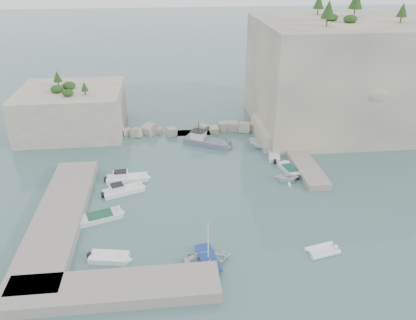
{
  "coord_description": "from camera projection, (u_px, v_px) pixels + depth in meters",
  "views": [
    {
      "loc": [
        -4.85,
        -38.96,
        25.94
      ],
      "look_at": [
        0.0,
        6.0,
        3.0
      ],
      "focal_mm": 35.0,
      "sensor_mm": 36.0,
      "label": 1
    }
  ],
  "objects": [
    {
      "name": "quay_west",
      "position": [
        59.0,
        217.0,
        43.98
      ],
      "size": [
        5.0,
        24.0,
        1.1
      ],
      "primitive_type": "cube",
      "color": "#9E9689",
      "rests_on": "ground"
    },
    {
      "name": "inflatable_dinghy",
      "position": [
        322.0,
        252.0,
        39.6
      ],
      "size": [
        3.65,
        2.33,
        0.44
      ],
      "primitive_type": null,
      "rotation": [
        0.0,
        0.0,
        0.22
      ],
      "color": "white",
      "rests_on": "ground"
    },
    {
      "name": "motorboat_c",
      "position": [
        100.0,
        219.0,
        44.56
      ],
      "size": [
        5.6,
        3.5,
        0.7
      ],
      "primitive_type": null,
      "rotation": [
        0.0,
        0.0,
        0.33
      ],
      "color": "silver",
      "rests_on": "ground"
    },
    {
      "name": "ground",
      "position": [
        214.0,
        207.0,
        46.74
      ],
      "size": [
        400.0,
        400.0,
        0.0
      ],
      "primitive_type": "plane",
      "color": "#496E6E",
      "rests_on": "ground"
    },
    {
      "name": "breakwater",
      "position": [
        191.0,
        129.0,
        65.84
      ],
      "size": [
        28.0,
        3.0,
        1.4
      ],
      "primitive_type": "cube",
      "color": "beige",
      "rests_on": "ground"
    },
    {
      "name": "motorboat_e",
      "position": [
        109.0,
        260.0,
        38.6
      ],
      "size": [
        4.23,
        2.33,
        0.7
      ],
      "primitive_type": null,
      "rotation": [
        0.0,
        0.0,
        -0.18
      ],
      "color": "white",
      "rests_on": "ground"
    },
    {
      "name": "tender_east_d",
      "position": [
        264.0,
        149.0,
        60.66
      ],
      "size": [
        4.86,
        3.65,
        1.77
      ],
      "primitive_type": "imported",
      "rotation": [
        0.0,
        0.0,
        1.09
      ],
      "color": "white",
      "rests_on": "ground"
    },
    {
      "name": "tender_east_b",
      "position": [
        290.0,
        172.0,
        54.28
      ],
      "size": [
        2.46,
        4.94,
        0.7
      ],
      "primitive_type": null,
      "rotation": [
        0.0,
        0.0,
        1.76
      ],
      "color": "silver",
      "rests_on": "ground"
    },
    {
      "name": "ledge_east",
      "position": [
        301.0,
        159.0,
        56.72
      ],
      "size": [
        3.0,
        16.0,
        0.8
      ],
      "primitive_type": "cube",
      "color": "#9E9689",
      "rests_on": "ground"
    },
    {
      "name": "rowboat",
      "position": [
        208.0,
        262.0,
        38.32
      ],
      "size": [
        5.18,
        4.14,
        0.96
      ],
      "primitive_type": "imported",
      "rotation": [
        0.0,
        0.0,
        1.77
      ],
      "color": "white",
      "rests_on": "ground"
    },
    {
      "name": "quay_south",
      "position": [
        115.0,
        289.0,
        34.46
      ],
      "size": [
        18.0,
        4.0,
        1.1
      ],
      "primitive_type": "cube",
      "color": "#9E9689",
      "rests_on": "ground"
    },
    {
      "name": "outcrop_west",
      "position": [
        72.0,
        110.0,
        65.41
      ],
      "size": [
        16.0,
        14.0,
        7.0
      ],
      "primitive_type": "cube",
      "color": "beige",
      "rests_on": "ground"
    },
    {
      "name": "cliff_east",
      "position": [
        338.0,
        76.0,
        65.49
      ],
      "size": [
        26.0,
        22.0,
        17.0
      ],
      "primitive_type": "cube",
      "color": "beige",
      "rests_on": "ground"
    },
    {
      "name": "motorboat_b",
      "position": [
        124.0,
        192.0,
        49.51
      ],
      "size": [
        5.63,
        3.48,
        1.4
      ],
      "primitive_type": null,
      "rotation": [
        0.0,
        0.0,
        0.35
      ],
      "color": "white",
      "rests_on": "ground"
    },
    {
      "name": "rowboat_mast",
      "position": [
        208.0,
        240.0,
        37.16
      ],
      "size": [
        0.1,
        0.1,
        4.2
      ],
      "primitive_type": "cylinder",
      "color": "white",
      "rests_on": "rowboat"
    },
    {
      "name": "vegetation",
      "position": [
        311.0,
        13.0,
        61.97
      ],
      "size": [
        53.48,
        13.88,
        13.4
      ],
      "color": "#1E4219",
      "rests_on": "ground"
    },
    {
      "name": "work_boat",
      "position": [
        207.0,
        145.0,
        61.99
      ],
      "size": [
        7.93,
        5.88,
        2.2
      ],
      "primitive_type": null,
      "rotation": [
        0.0,
        0.0,
        -0.52
      ],
      "color": "slate",
      "rests_on": "ground"
    },
    {
      "name": "motorboat_a",
      "position": [
        127.0,
        180.0,
        52.26
      ],
      "size": [
        5.84,
        2.01,
        1.4
      ],
      "primitive_type": null,
      "rotation": [
        0.0,
        0.0,
        0.05
      ],
      "color": "white",
      "rests_on": "ground"
    },
    {
      "name": "tender_east_c",
      "position": [
        274.0,
        157.0,
        58.32
      ],
      "size": [
        2.45,
        4.97,
        0.7
      ],
      "primitive_type": null,
      "rotation": [
        0.0,
        0.0,
        1.37
      ],
      "color": "silver",
      "rests_on": "ground"
    },
    {
      "name": "tender_east_a",
      "position": [
        286.0,
        181.0,
        51.97
      ],
      "size": [
        3.4,
        3.0,
        1.68
      ],
      "primitive_type": "imported",
      "rotation": [
        0.0,
        0.0,
        1.49
      ],
      "color": "white",
      "rests_on": "ground"
    },
    {
      "name": "cliff_terrace",
      "position": [
        282.0,
        131.0,
        63.38
      ],
      "size": [
        8.0,
        10.0,
        2.5
      ],
      "primitive_type": "cube",
      "color": "beige",
      "rests_on": "ground"
    }
  ]
}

